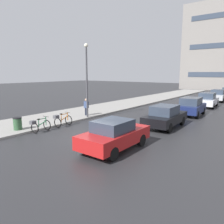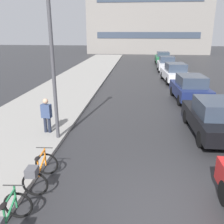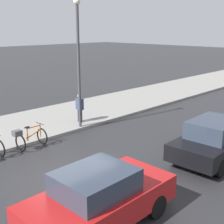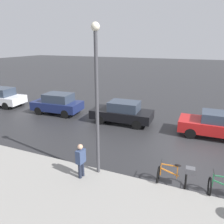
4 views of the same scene
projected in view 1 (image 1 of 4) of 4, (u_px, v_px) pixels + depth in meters
ground_plane at (90, 136)px, 13.35m from camera, size 140.00×140.00×0.00m
sidewalk_kerb at (112, 106)px, 24.73m from camera, size 4.80×60.00×0.14m
bicycle_nearest at (39, 125)px, 14.21m from camera, size 0.81×1.37×0.97m
bicycle_second at (62, 120)px, 15.69m from camera, size 0.79×1.41×0.98m
car_red at (114, 135)px, 10.97m from camera, size 1.89×4.05×1.54m
car_black at (165, 116)px, 15.57m from camera, size 1.99×4.34×1.57m
car_navy at (191, 106)px, 19.86m from camera, size 2.12×3.98×1.64m
car_white at (207, 100)px, 24.70m from camera, size 2.21×4.50×1.63m
car_silver at (218, 95)px, 29.47m from camera, size 1.87×3.71×1.61m
pedestrian at (86, 107)px, 19.12m from camera, size 0.42×0.28×1.62m
streetlamp at (87, 75)px, 17.90m from camera, size 0.32×0.32×6.17m
trash_bin at (18, 125)px, 14.35m from camera, size 0.56×0.56×0.96m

